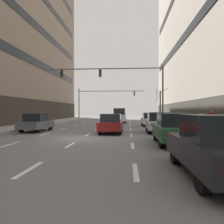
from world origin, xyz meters
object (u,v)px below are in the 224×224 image
at_px(traffic_signal_0, 122,80).
at_px(pedestrian_0, 212,119).
at_px(car_driving_0, 111,124).
at_px(pedestrian_1, 202,124).
at_px(car_parked_2, 158,123).
at_px(street_tree_0, 160,105).
at_px(car_driving_2, 36,123).
at_px(car_parked_3, 150,120).
at_px(car_driving_1, 120,116).
at_px(car_parked_0, 217,146).
at_px(traffic_signal_1, 101,97).
at_px(car_parked_1, 174,129).

bearing_deg(traffic_signal_0, pedestrian_0, -47.06).
relative_size(car_driving_0, pedestrian_1, 2.76).
xyz_separation_m(car_parked_2, traffic_signal_0, (-3.20, 7.16, 4.46)).
bearing_deg(street_tree_0, car_driving_2, -127.28).
relative_size(street_tree_0, pedestrian_0, 3.10).
bearing_deg(street_tree_0, pedestrian_1, -91.45).
height_order(car_parked_3, traffic_signal_0, traffic_signal_0).
xyz_separation_m(car_driving_1, car_parked_0, (3.75, -26.62, -0.22)).
bearing_deg(car_driving_2, pedestrian_1, -22.10).
bearing_deg(car_driving_1, car_parked_3, -60.85).
bearing_deg(pedestrian_0, car_driving_1, 117.77).
relative_size(car_driving_2, traffic_signal_1, 0.31).
distance_m(car_parked_3, street_tree_0, 10.21).
xyz_separation_m(car_parked_1, car_parked_3, (0.00, 13.93, -0.06)).
distance_m(car_parked_0, pedestrian_1, 7.80).
bearing_deg(traffic_signal_1, traffic_signal_0, -75.97).
bearing_deg(car_driving_0, street_tree_0, 70.55).
bearing_deg(car_parked_2, pedestrian_0, -8.99).
relative_size(car_parked_3, pedestrian_1, 2.75).
bearing_deg(car_driving_1, car_parked_0, -81.97).
distance_m(car_driving_1, street_tree_0, 7.15).
relative_size(car_parked_0, pedestrian_1, 3.02).
height_order(car_driving_0, pedestrian_1, pedestrian_1).
height_order(car_driving_0, car_parked_2, car_parked_2).
relative_size(car_driving_2, traffic_signal_0, 0.32).
xyz_separation_m(car_parked_1, traffic_signal_1, (-8.04, 33.01, 3.73)).
bearing_deg(car_driving_2, car_parked_1, -32.43).
distance_m(traffic_signal_0, traffic_signal_1, 20.00).
bearing_deg(car_parked_3, car_parked_0, -90.00).
bearing_deg(car_parked_1, pedestrian_0, 55.11).
height_order(car_driving_1, car_driving_2, car_driving_1).
xyz_separation_m(traffic_signal_0, street_tree_0, (5.73, 10.00, -2.54)).
relative_size(car_parked_1, car_parked_2, 1.00).
xyz_separation_m(car_driving_2, pedestrian_0, (14.47, -0.79, 0.37)).
distance_m(car_driving_2, car_parked_1, 12.33).
distance_m(car_parked_3, pedestrian_0, 9.07).
distance_m(car_parked_0, car_parked_3, 19.89).
xyz_separation_m(car_parked_1, pedestrian_0, (4.06, 5.82, 0.31)).
bearing_deg(car_parked_2, car_driving_0, -167.01).
bearing_deg(car_driving_2, car_parked_0, -50.38).
relative_size(car_driving_0, car_driving_1, 0.95).
height_order(car_parked_2, street_tree_0, street_tree_0).
relative_size(car_driving_2, car_parked_3, 1.00).
distance_m(car_parked_1, traffic_signal_1, 34.18).
relative_size(car_driving_1, car_parked_0, 0.96).
bearing_deg(car_driving_2, car_driving_0, -8.96).
height_order(car_parked_1, car_parked_2, car_parked_1).
distance_m(car_driving_1, pedestrian_1, 19.91).
bearing_deg(car_driving_1, car_parked_1, -79.71).
bearing_deg(car_parked_1, traffic_signal_0, 103.22).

